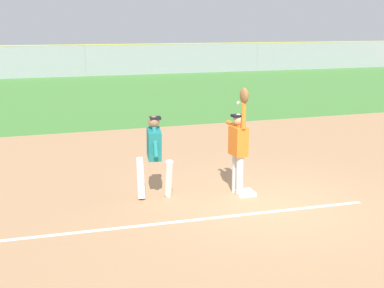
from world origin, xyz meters
name	(u,v)px	position (x,y,z in m)	size (l,w,h in m)	color
ground_plane	(265,203)	(0.00, 0.00, 0.00)	(80.96, 80.96, 0.00)	tan
outfield_grass	(110,93)	(0.00, 17.82, 0.01)	(52.40, 19.09, 0.01)	#478438
chalk_foul_line	(52,235)	(-4.15, -0.26, 0.00)	(12.00, 0.10, 0.01)	white
first_base	(245,193)	(-0.15, 0.64, 0.04)	(0.38, 0.38, 0.08)	white
fielder	(239,143)	(-0.28, 0.71, 1.12)	(0.28, 0.89, 2.28)	silver
runner	(154,151)	(-2.00, 1.03, 1.00)	(0.74, 0.84, 1.72)	white
baseball	(238,103)	(-0.25, 0.83, 1.93)	(0.07, 0.07, 0.07)	white
outfield_fence	(85,61)	(0.00, 27.37, 1.09)	(52.48, 0.08, 2.18)	#93999E
parked_car_black	(72,63)	(-0.60, 30.75, 0.67)	(4.48, 2.26, 1.25)	black
parked_car_blue	(128,62)	(3.74, 30.88, 0.67)	(4.41, 2.14, 1.25)	#23389E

